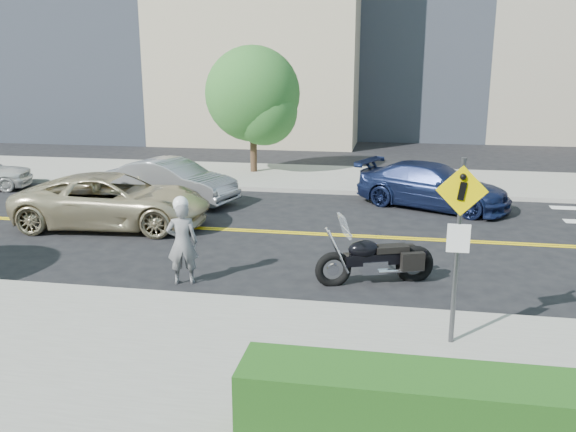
% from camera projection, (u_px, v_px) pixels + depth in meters
% --- Properties ---
extents(ground_plane, '(120.00, 120.00, 0.00)m').
position_uv_depth(ground_plane, '(274.00, 232.00, 16.60)').
color(ground_plane, black).
rests_on(ground_plane, ground).
extents(sidewalk_near, '(60.00, 5.00, 0.15)m').
position_uv_depth(sidewalk_near, '(178.00, 359.00, 9.44)').
color(sidewalk_near, '#9E9B91').
rests_on(sidewalk_near, ground_plane).
extents(sidewalk_far, '(60.00, 5.00, 0.15)m').
position_uv_depth(sidewalk_far, '(312.00, 178.00, 23.73)').
color(sidewalk_far, '#9E9B91').
rests_on(sidewalk_far, ground_plane).
extents(pedestrian_sign, '(0.78, 0.08, 3.00)m').
position_uv_depth(pedestrian_sign, '(459.00, 234.00, 9.38)').
color(pedestrian_sign, '#4C4C51').
rests_on(pedestrian_sign, sidewalk_near).
extents(motorcyclist, '(0.74, 0.58, 1.88)m').
position_uv_depth(motorcyclist, '(182.00, 241.00, 12.59)').
color(motorcyclist, '#BABBBF').
rests_on(motorcyclist, ground).
extents(motorcycle, '(2.59, 1.57, 1.51)m').
position_uv_depth(motorcycle, '(376.00, 248.00, 12.67)').
color(motorcycle, black).
rests_on(motorcycle, ground).
extents(suv, '(5.52, 2.89, 1.48)m').
position_uv_depth(suv, '(114.00, 201.00, 16.99)').
color(suv, '#C1B38D').
rests_on(suv, ground).
extents(parked_car_silver, '(4.55, 2.56, 1.42)m').
position_uv_depth(parked_car_silver, '(172.00, 181.00, 19.80)').
color(parked_car_silver, gray).
rests_on(parked_car_silver, ground).
extents(parked_car_blue, '(5.18, 3.72, 1.39)m').
position_uv_depth(parked_car_blue, '(433.00, 186.00, 19.17)').
color(parked_car_blue, navy).
rests_on(parked_car_blue, ground).
extents(tree_far_a, '(3.74, 3.74, 5.11)m').
position_uv_depth(tree_far_a, '(253.00, 94.00, 23.91)').
color(tree_far_a, '#382619').
rests_on(tree_far_a, ground).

